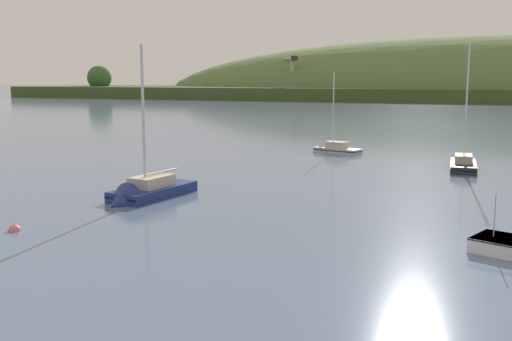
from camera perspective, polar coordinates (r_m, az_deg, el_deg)
name	(u,v)px	position (r m, az deg, el deg)	size (l,w,h in m)	color
far_shoreline_hill	(487,98)	(283.09, 21.48, 6.52)	(406.99, 109.98, 55.89)	#3C4E24
dockside_crane	(292,77)	(266.02, 3.52, 9.02)	(11.11, 13.60, 19.28)	#4C4C51
sailboat_midwater_white	(333,151)	(73.69, 7.45, 1.91)	(6.84, 3.83, 10.78)	#ADB2BC
sailboat_far_left	(145,195)	(45.68, -10.75, -2.39)	(4.09, 8.72, 12.99)	navy
sailboat_outer_reach	(463,167)	(63.61, 19.45, 0.36)	(2.93, 8.47, 13.82)	#232328
mooring_buoy_midchannel	(15,231)	(38.58, -22.37, -5.42)	(0.75, 0.75, 0.83)	#E06675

